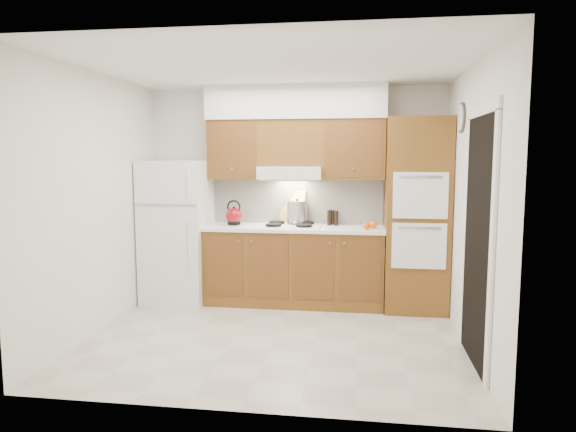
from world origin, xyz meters
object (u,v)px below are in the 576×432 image
object	(u,v)px
oven_cabinet	(416,215)
stock_pot	(297,212)
fridge	(177,231)
kettle	(234,216)

from	to	relation	value
oven_cabinet	stock_pot	size ratio (longest dim) A/B	8.69
fridge	stock_pot	distance (m)	1.48
fridge	stock_pot	world-z (taller)	fridge
fridge	oven_cabinet	world-z (taller)	oven_cabinet
fridge	stock_pot	size ratio (longest dim) A/B	6.79
stock_pot	fridge	bearing A→B (deg)	-171.79
fridge	kettle	world-z (taller)	fridge
kettle	stock_pot	distance (m)	0.77
fridge	oven_cabinet	size ratio (longest dim) A/B	0.78
oven_cabinet	kettle	size ratio (longest dim) A/B	11.06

